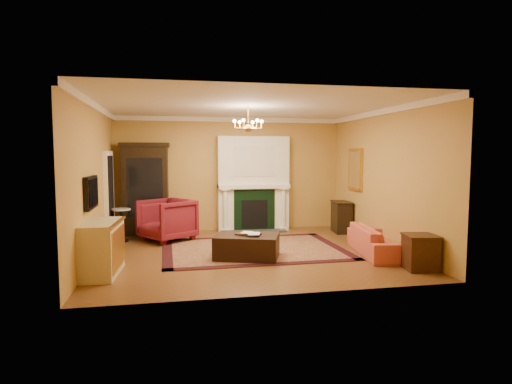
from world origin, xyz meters
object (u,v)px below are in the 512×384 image
object	(u,v)px
console_table	(341,217)
leather_ottoman	(247,246)
commode	(101,248)
china_cabinet	(146,191)
pedestal_table	(121,223)
end_table	(420,253)
wingback_armchair	(167,218)
coral_sofa	(377,236)

from	to	relation	value
console_table	leather_ottoman	bearing A→B (deg)	-134.24
commode	console_table	xyz separation A→B (m)	(5.51, 2.92, -0.06)
china_cabinet	pedestal_table	xyz separation A→B (m)	(-0.51, -0.86, -0.66)
end_table	wingback_armchair	bearing A→B (deg)	141.60
pedestal_table	console_table	world-z (taller)	console_table
end_table	china_cabinet	bearing A→B (deg)	138.00
china_cabinet	pedestal_table	size ratio (longest dim) A/B	2.86
coral_sofa	console_table	xyz separation A→B (m)	(0.24, 2.46, 0.01)
console_table	leather_ottoman	size ratio (longest dim) A/B	0.65
pedestal_table	end_table	size ratio (longest dim) A/B	1.30
coral_sofa	console_table	size ratio (longest dim) A/B	2.47
wingback_armchair	commode	distance (m)	2.90
pedestal_table	console_table	xyz separation A→B (m)	(5.48, 0.14, -0.06)
commode	end_table	distance (m)	5.51
china_cabinet	console_table	size ratio (longest dim) A/B	2.84
pedestal_table	coral_sofa	bearing A→B (deg)	-23.87
commode	leather_ottoman	bearing A→B (deg)	17.46
coral_sofa	pedestal_table	bearing A→B (deg)	75.17
commode	leather_ottoman	distance (m)	2.70
pedestal_table	commode	size ratio (longest dim) A/B	0.64
coral_sofa	end_table	xyz separation A→B (m)	(0.18, -1.24, -0.08)
end_table	leather_ottoman	distance (m)	3.17
coral_sofa	commode	bearing A→B (deg)	103.97
wingback_armchair	coral_sofa	xyz separation A→B (m)	(4.20, -2.24, -0.17)
china_cabinet	console_table	distance (m)	5.07
end_table	console_table	world-z (taller)	console_table
commode	pedestal_table	bearing A→B (deg)	92.98
leather_ottoman	pedestal_table	bearing A→B (deg)	159.50
commode	end_table	size ratio (longest dim) A/B	2.03
wingback_armchair	pedestal_table	distance (m)	1.04
pedestal_table	leather_ottoman	distance (m)	3.36
pedestal_table	coral_sofa	size ratio (longest dim) A/B	0.40
commode	coral_sofa	bearing A→B (deg)	8.54
commode	console_table	bearing A→B (deg)	31.50
pedestal_table	coral_sofa	distance (m)	5.73
console_table	pedestal_table	bearing A→B (deg)	-170.86
coral_sofa	leather_ottoman	distance (m)	2.66
leather_ottoman	china_cabinet	bearing A→B (deg)	143.67
wingback_armchair	coral_sofa	distance (m)	4.77
wingback_armchair	console_table	size ratio (longest dim) A/B	1.39
console_table	leather_ottoman	distance (m)	3.68
commode	end_table	world-z (taller)	commode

